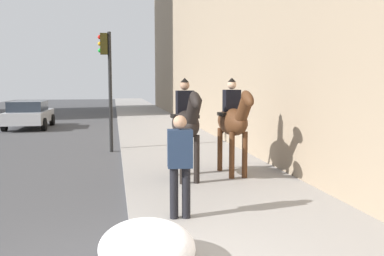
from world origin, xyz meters
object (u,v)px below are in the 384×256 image
(car_mid_lane, at_px, (29,114))
(traffic_light_near_curb, at_px, (107,72))
(mounted_horse_far, at_px, (233,120))
(mounted_horse_near, at_px, (186,123))
(pedestrian_greeting, at_px, (180,160))

(car_mid_lane, xyz_separation_m, traffic_light_near_curb, (-8.49, -4.16, 1.95))
(mounted_horse_far, bearing_deg, mounted_horse_near, -78.70)
(mounted_horse_far, bearing_deg, traffic_light_near_curb, -150.99)
(pedestrian_greeting, bearing_deg, mounted_horse_near, -7.29)
(mounted_horse_far, relative_size, car_mid_lane, 0.55)
(car_mid_lane, height_order, traffic_light_near_curb, traffic_light_near_curb)
(mounted_horse_far, height_order, car_mid_lane, mounted_horse_far)
(mounted_horse_near, height_order, mounted_horse_far, mounted_horse_far)
(mounted_horse_far, bearing_deg, pedestrian_greeting, -33.89)
(mounted_horse_near, xyz_separation_m, pedestrian_greeting, (-2.70, 0.57, -0.34))
(mounted_horse_near, height_order, pedestrian_greeting, mounted_horse_near)
(mounted_horse_far, distance_m, pedestrian_greeting, 3.52)
(mounted_horse_far, distance_m, traffic_light_near_curb, 5.76)
(car_mid_lane, bearing_deg, pedestrian_greeting, -161.13)
(pedestrian_greeting, xyz_separation_m, traffic_light_near_curb, (7.76, 1.23, 1.61))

